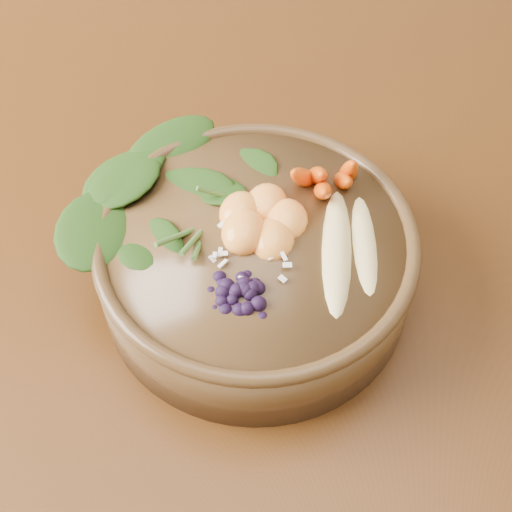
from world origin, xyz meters
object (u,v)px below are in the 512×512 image
Objects in this scene: carrot_cluster at (329,151)px; mandarin_cluster at (262,211)px; kale_heap at (220,165)px; banana_halves at (352,238)px; stoneware_bowl at (256,263)px; blueberry_pile at (246,279)px; dining_table at (243,252)px.

mandarin_cluster is at bearing -129.81° from carrot_cluster.
kale_heap reaches higher than banana_halves.
blueberry_pile is at bearing -89.29° from stoneware_bowl.
dining_table is 0.24m from blueberry_pile.
mandarin_cluster is 0.07m from blueberry_pile.
blueberry_pile reaches higher than dining_table.
kale_heap is 1.42× the size of blueberry_pile.
dining_table is 19.81× the size of mandarin_cluster.
carrot_cluster is at bearing 54.16° from stoneware_bowl.
kale_heap is 1.16× the size of banana_halves.
dining_table is 6.29× the size of stoneware_bowl.
stoneware_bowl is 1.53× the size of kale_heap.
kale_heap is 2.07× the size of mandarin_cluster.
kale_heap is at bearing 136.07° from mandarin_cluster.
kale_heap reaches higher than dining_table.
mandarin_cluster is (-0.07, 0.01, 0.00)m from banana_halves.
blueberry_pile is (-0.05, -0.12, -0.02)m from carrot_cluster.
banana_halves is (0.03, -0.07, -0.02)m from carrot_cluster.
stoneware_bowl is 2.16× the size of blueberry_pile.
dining_table is 9.59× the size of kale_heap.
kale_heap reaches higher than stoneware_bowl.
stoneware_bowl is at bearing -55.28° from kale_heap.
blueberry_pile is at bearing -79.20° from dining_table.
banana_halves reaches higher than stoneware_bowl.
stoneware_bowl is at bearing -98.49° from mandarin_cluster.
stoneware_bowl is at bearing -177.26° from banana_halves.
banana_halves is at bearing 0.59° from stoneware_bowl.
kale_heap is at bearing 109.65° from blueberry_pile.
stoneware_bowl is 0.08m from kale_heap.
mandarin_cluster is at bearing 170.25° from banana_halves.
kale_heap is 0.12m from banana_halves.
blueberry_pile reaches higher than mandarin_cluster.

